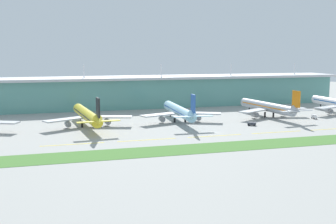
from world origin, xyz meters
TOP-DOWN VIEW (x-y plane):
  - ground_plane at (0.00, 0.00)m, footprint 600.00×600.00m
  - terminal_building at (-0.00, 109.14)m, footprint 288.00×34.00m
  - airliner_near_middle at (-60.43, 35.56)m, footprint 48.59×67.28m
  - airliner_center at (-7.14, 36.55)m, footprint 48.75×64.04m
  - airliner_far_middle at (52.04, 38.51)m, footprint 48.47×61.67m
  - taxiway_stripe_west at (-71.00, -7.81)m, footprint 28.00×0.70m
  - taxiway_stripe_mid_west at (-37.00, -7.81)m, footprint 28.00×0.70m
  - taxiway_stripe_centre at (-3.00, -7.81)m, footprint 28.00×0.70m
  - taxiway_stripe_mid_east at (31.00, -7.81)m, footprint 28.00×0.70m
  - taxiway_stripe_east at (65.00, -7.81)m, footprint 28.00×0.70m
  - grass_verge at (0.00, -30.92)m, footprint 300.00×18.00m
  - baggage_cart at (76.13, 24.59)m, footprint 2.27×3.75m
  - pushback_tug at (28.07, 13.70)m, footprint 4.95×4.58m

SIDE VIEW (x-z plane):
  - ground_plane at x=0.00m, z-range 0.00..0.00m
  - taxiway_stripe_west at x=-71.00m, z-range 0.00..0.04m
  - taxiway_stripe_mid_west at x=-37.00m, z-range 0.00..0.04m
  - taxiway_stripe_centre at x=-3.00m, z-range 0.00..0.04m
  - taxiway_stripe_mid_east at x=31.00m, z-range 0.00..0.04m
  - taxiway_stripe_east at x=65.00m, z-range 0.00..0.04m
  - grass_verge at x=0.00m, z-range 0.00..0.10m
  - pushback_tug at x=28.07m, z-range 0.18..2.03m
  - baggage_cart at x=76.13m, z-range 0.02..2.50m
  - airliner_far_middle at x=52.04m, z-range -3.00..15.90m
  - airliner_center at x=-7.14m, z-range -3.00..15.90m
  - airliner_near_middle at x=-60.43m, z-range -3.00..15.90m
  - terminal_building at x=0.00m, z-range -4.29..27.43m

